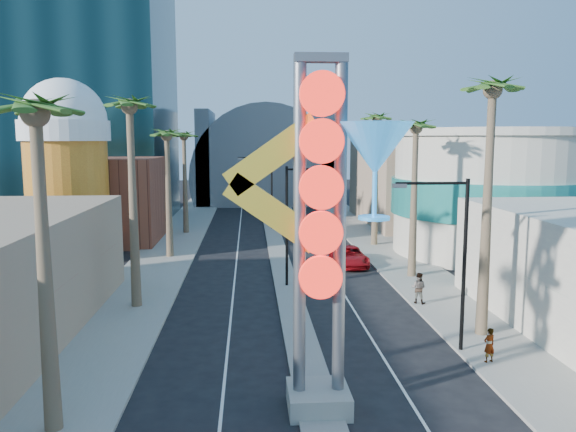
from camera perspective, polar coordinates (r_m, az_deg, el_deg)
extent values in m
cube|color=gray|center=(52.44, -11.67, -2.97)|extent=(5.00, 100.00, 0.15)
cube|color=gray|center=(53.32, 9.03, -2.73)|extent=(5.00, 100.00, 0.15)
cube|color=gray|center=(54.97, -1.39, -2.32)|extent=(1.60, 84.00, 0.15)
cube|color=black|center=(72.46, -20.79, 19.47)|extent=(20.00, 20.00, 50.00)
cube|color=brown|center=(56.03, -17.98, 1.55)|extent=(10.00, 10.00, 8.00)
cube|color=tan|center=(66.83, 12.06, 3.57)|extent=(10.00, 20.00, 10.00)
cylinder|color=#B85518|center=(48.54, -21.44, 1.68)|extent=(6.40, 6.40, 10.00)
cylinder|color=white|center=(48.32, -21.75, 8.05)|extent=(7.00, 7.00, 1.60)
sphere|color=white|center=(48.34, -21.80, 9.00)|extent=(6.60, 6.60, 6.60)
cylinder|color=beige|center=(50.61, 19.86, 1.98)|extent=(16.00, 16.00, 10.00)
cylinder|color=teal|center=(50.61, 19.86, 1.98)|extent=(16.60, 16.60, 3.00)
cylinder|color=beige|center=(50.40, 20.14, 7.98)|extent=(16.60, 16.60, 0.60)
cylinder|color=slate|center=(88.28, -2.40, 4.06)|extent=(22.00, 16.00, 22.00)
cube|color=slate|center=(88.35, -8.29, 5.94)|extent=(2.00, 16.00, 14.00)
cube|color=slate|center=(88.85, 3.43, 6.01)|extent=(2.00, 16.00, 14.00)
cube|color=gray|center=(21.35, 3.10, -18.06)|extent=(2.20, 2.20, 0.80)
cylinder|color=slate|center=(19.41, 1.18, -1.72)|extent=(0.44, 0.44, 12.00)
cylinder|color=slate|center=(19.58, 5.27, -1.67)|extent=(0.44, 0.44, 12.00)
cube|color=slate|center=(19.41, 3.37, 15.75)|extent=(1.80, 0.50, 0.30)
cylinder|color=red|center=(18.93, 3.48, 12.30)|extent=(1.50, 0.25, 1.50)
cylinder|color=red|center=(18.87, 3.44, 7.60)|extent=(1.50, 0.25, 1.50)
cylinder|color=red|center=(18.94, 3.41, 2.91)|extent=(1.50, 0.25, 1.50)
cylinder|color=red|center=(19.13, 3.37, -1.72)|extent=(1.50, 0.25, 1.50)
cylinder|color=red|center=(19.45, 3.33, -6.23)|extent=(1.50, 0.25, 1.50)
cube|color=yellow|center=(19.09, -1.50, 6.27)|extent=(3.47, 0.25, 2.80)
cube|color=yellow|center=(19.25, -1.48, 0.30)|extent=(3.47, 0.25, 2.80)
cone|color=#288EE2|center=(19.55, 8.87, 6.80)|extent=(2.60, 2.60, 1.80)
cylinder|color=#288EE2|center=(19.64, 8.78, 2.13)|extent=(0.16, 0.16, 1.60)
cylinder|color=#288EE2|center=(19.74, 8.73, -0.18)|extent=(1.10, 1.10, 0.12)
cylinder|color=black|center=(36.59, -0.13, -1.19)|extent=(0.18, 0.18, 8.00)
cube|color=black|center=(36.36, 2.71, 4.77)|extent=(3.60, 0.12, 0.12)
cube|color=slate|center=(36.59, 5.21, 4.60)|extent=(0.60, 0.25, 0.18)
cylinder|color=black|center=(60.38, -1.66, 2.35)|extent=(0.18, 0.18, 8.00)
cube|color=black|center=(60.10, -3.40, 5.94)|extent=(3.60, 0.12, 0.12)
cube|color=slate|center=(60.11, -4.93, 5.83)|extent=(0.60, 0.25, 0.18)
cylinder|color=black|center=(26.54, 17.47, -5.00)|extent=(0.18, 0.18, 8.00)
cube|color=black|center=(25.43, 14.41, 3.24)|extent=(3.24, 0.12, 0.12)
cube|color=slate|center=(25.03, 11.27, 3.04)|extent=(0.60, 0.25, 0.18)
cylinder|color=brown|center=(19.73, -23.45, -5.92)|extent=(0.40, 0.40, 10.50)
sphere|color=#2A521B|center=(19.24, -24.30, 9.47)|extent=(2.40, 2.40, 2.40)
cylinder|color=brown|center=(32.97, -15.45, 0.61)|extent=(0.40, 0.40, 11.50)
sphere|color=#2A521B|center=(32.78, -15.81, 10.63)|extent=(2.40, 2.40, 2.40)
cylinder|color=brown|center=(46.77, -12.04, 1.83)|extent=(0.40, 0.40, 10.00)
sphere|color=#2A521B|center=(46.53, -12.22, 7.97)|extent=(2.40, 2.40, 2.40)
cylinder|color=brown|center=(58.63, -10.42, 3.04)|extent=(0.40, 0.40, 10.00)
sphere|color=#2A521B|center=(58.44, -10.54, 7.93)|extent=(2.40, 2.40, 2.40)
cylinder|color=brown|center=(28.70, 19.52, -0.09)|extent=(0.40, 0.40, 12.00)
sphere|color=#2A521B|center=(28.55, 20.08, 11.93)|extent=(2.40, 2.40, 2.40)
cylinder|color=brown|center=(39.99, 12.65, 1.19)|extent=(0.40, 0.40, 10.50)
sphere|color=#2A521B|center=(39.75, 12.88, 8.73)|extent=(2.40, 2.40, 2.40)
cylinder|color=brown|center=(51.51, 8.87, 3.28)|extent=(0.40, 0.40, 11.50)
sphere|color=#2A521B|center=(51.39, 9.00, 9.68)|extent=(2.40, 2.40, 2.40)
imported|color=#A80C13|center=(43.80, 6.22, -4.08)|extent=(2.56, 5.36, 1.48)
imported|color=gray|center=(26.29, 19.76, -12.23)|extent=(0.64, 0.51, 1.52)
imported|color=gray|center=(34.05, 13.12, -7.13)|extent=(1.12, 1.07, 1.83)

